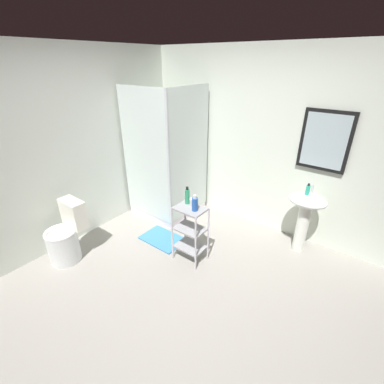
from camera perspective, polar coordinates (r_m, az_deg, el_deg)
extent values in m
cube|color=gray|center=(3.18, -2.65, -20.27)|extent=(4.20, 4.20, 0.02)
cube|color=white|center=(3.92, 14.74, 9.99)|extent=(4.20, 0.10, 2.50)
cube|color=black|center=(3.59, 26.43, 9.69)|extent=(0.56, 0.03, 0.72)
cube|color=silver|center=(3.58, 26.37, 9.64)|extent=(0.48, 0.01, 0.64)
cube|color=white|center=(3.82, -25.17, 7.91)|extent=(0.10, 4.20, 2.50)
cube|color=white|center=(4.61, -4.95, -2.98)|extent=(0.90, 0.90, 0.10)
cube|color=silver|center=(3.91, -9.96, 7.31)|extent=(0.90, 0.02, 1.90)
cube|color=silver|center=(3.93, -0.58, 7.82)|extent=(0.02, 0.90, 1.90)
cylinder|color=silver|center=(3.61, -4.99, 5.99)|extent=(0.04, 0.04, 1.90)
cylinder|color=silver|center=(4.58, -4.98, -2.42)|extent=(0.08, 0.08, 0.00)
cylinder|color=white|center=(3.78, 22.28, -7.10)|extent=(0.15, 0.15, 0.68)
ellipsoid|color=white|center=(3.59, 23.37, -1.67)|extent=(0.46, 0.37, 0.13)
cylinder|color=silver|center=(3.65, 24.21, 0.65)|extent=(0.03, 0.03, 0.10)
cylinder|color=white|center=(3.78, -25.62, -10.44)|extent=(0.37, 0.37, 0.40)
torus|color=white|center=(3.66, -26.27, -7.72)|extent=(0.37, 0.37, 0.04)
cube|color=white|center=(3.65, -23.87, -4.20)|extent=(0.35, 0.17, 0.36)
cylinder|color=silver|center=(3.35, -4.24, -8.87)|extent=(0.02, 0.02, 0.74)
cylinder|color=silver|center=(3.17, 0.76, -11.17)|extent=(0.02, 0.02, 0.74)
cylinder|color=silver|center=(3.51, -1.43, -6.94)|extent=(0.02, 0.02, 0.74)
cylinder|color=silver|center=(3.34, 3.46, -8.99)|extent=(0.02, 0.02, 0.74)
cube|color=#99999E|center=(3.45, -0.39, -11.52)|extent=(0.36, 0.26, 0.02)
cube|color=#99999E|center=(3.29, -0.40, -7.81)|extent=(0.36, 0.26, 0.02)
cube|color=#99999E|center=(3.14, -0.42, -3.59)|extent=(0.36, 0.26, 0.02)
cylinder|color=#2DBC99|center=(3.55, 23.38, 0.35)|extent=(0.05, 0.05, 0.12)
cylinder|color=black|center=(3.52, 23.59, 1.43)|extent=(0.03, 0.03, 0.03)
cylinder|color=#2E9565|center=(3.20, -1.01, -1.00)|extent=(0.06, 0.06, 0.18)
cylinder|color=black|center=(3.15, -1.03, 0.76)|extent=(0.03, 0.03, 0.04)
cylinder|color=blue|center=(3.06, 0.60, -2.64)|extent=(0.07, 0.07, 0.16)
cylinder|color=white|center=(3.01, 0.61, -1.02)|extent=(0.04, 0.04, 0.04)
cylinder|color=silver|center=(3.17, 0.21, -2.20)|extent=(0.08, 0.08, 0.09)
cube|color=teal|center=(3.89, -6.25, -9.85)|extent=(0.60, 0.40, 0.02)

